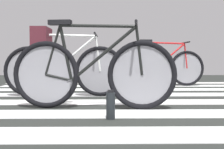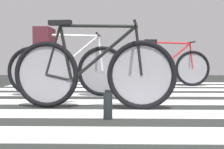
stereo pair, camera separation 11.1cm
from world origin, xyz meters
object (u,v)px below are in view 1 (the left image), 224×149
at_px(bicycle_3_of_3, 163,67).
at_px(water_bottle, 111,105).
at_px(bicycle_1_of_3, 93,72).
at_px(bicycle_2_of_3, 64,69).
at_px(cyclist_2_of_3, 42,52).

height_order(bicycle_3_of_3, water_bottle, bicycle_3_of_3).
distance_m(bicycle_1_of_3, water_bottle, 0.62).
distance_m(bicycle_1_of_3, bicycle_3_of_3, 2.97).
xyz_separation_m(bicycle_2_of_3, water_bottle, (0.65, -1.60, -0.26)).
bearing_deg(water_bottle, bicycle_2_of_3, 112.02).
xyz_separation_m(cyclist_2_of_3, bicycle_3_of_3, (2.04, 1.61, -0.25)).
distance_m(bicycle_3_of_3, water_bottle, 3.41).
xyz_separation_m(bicycle_1_of_3, water_bottle, (0.18, -0.53, -0.26)).
xyz_separation_m(cyclist_2_of_3, water_bottle, (0.96, -1.61, -0.51)).
bearing_deg(bicycle_3_of_3, bicycle_2_of_3, -143.03).
bearing_deg(bicycle_1_of_3, cyclist_2_of_3, 132.21).
height_order(bicycle_1_of_3, water_bottle, bicycle_1_of_3).
xyz_separation_m(bicycle_2_of_3, bicycle_3_of_3, (1.73, 1.62, 0.00)).
distance_m(bicycle_1_of_3, bicycle_2_of_3, 1.17).
distance_m(cyclist_2_of_3, water_bottle, 1.94).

